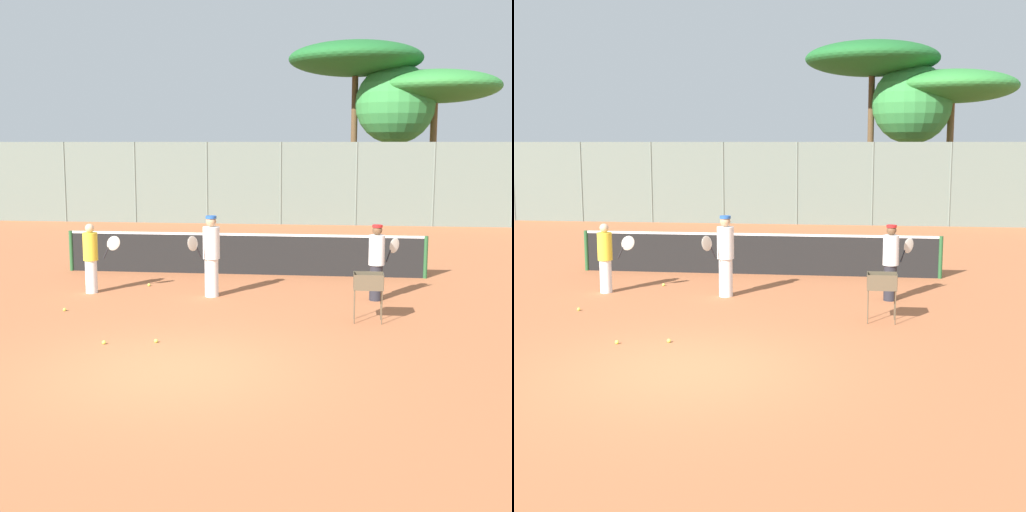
# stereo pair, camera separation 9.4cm
# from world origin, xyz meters

# --- Properties ---
(ground_plane) EXTENTS (80.00, 80.00, 0.00)m
(ground_plane) POSITION_xyz_m (0.00, 0.00, 0.00)
(ground_plane) COLOR #B7663D
(tennis_net) EXTENTS (9.35, 0.10, 1.07)m
(tennis_net) POSITION_xyz_m (0.00, 7.94, 0.56)
(tennis_net) COLOR #26592D
(tennis_net) RESTS_ON ground_plane
(back_fence) EXTENTS (24.89, 0.08, 3.40)m
(back_fence) POSITION_xyz_m (0.00, 19.41, 1.70)
(back_fence) COLOR slate
(back_fence) RESTS_ON ground_plane
(tree_0) EXTENTS (6.06, 6.06, 6.71)m
(tree_0) POSITION_xyz_m (6.76, 24.65, 5.92)
(tree_0) COLOR brown
(tree_0) RESTS_ON ground_plane
(tree_1) EXTENTS (3.70, 3.70, 7.00)m
(tree_1) POSITION_xyz_m (4.92, 24.20, 5.09)
(tree_1) COLOR brown
(tree_1) RESTS_ON ground_plane
(tree_2) EXTENTS (6.27, 6.27, 8.02)m
(tree_2) POSITION_xyz_m (3.05, 24.47, 7.20)
(tree_2) COLOR brown
(tree_2) RESTS_ON ground_plane
(player_white_outfit) EXTENTS (0.86, 0.37, 1.58)m
(player_white_outfit) POSITION_xyz_m (-3.10, 5.26, 0.82)
(player_white_outfit) COLOR white
(player_white_outfit) RESTS_ON ground_plane
(player_red_cap) EXTENTS (0.64, 0.80, 1.80)m
(player_red_cap) POSITION_xyz_m (-0.34, 5.19, 0.93)
(player_red_cap) COLOR white
(player_red_cap) RESTS_ON ground_plane
(player_yellow_shirt) EXTENTS (0.72, 0.66, 1.64)m
(player_yellow_shirt) POSITION_xyz_m (3.28, 5.24, 0.86)
(player_yellow_shirt) COLOR #26262D
(player_yellow_shirt) RESTS_ON ground_plane
(ball_cart) EXTENTS (0.56, 0.41, 0.94)m
(ball_cart) POSITION_xyz_m (3.02, 3.30, 0.71)
(ball_cart) COLOR brown
(ball_cart) RESTS_ON ground_plane
(tennis_ball_0) EXTENTS (0.07, 0.07, 0.07)m
(tennis_ball_0) POSITION_xyz_m (-0.62, 1.42, 0.03)
(tennis_ball_0) COLOR #D1E54C
(tennis_ball_0) RESTS_ON ground_plane
(tennis_ball_1) EXTENTS (0.07, 0.07, 0.07)m
(tennis_ball_1) POSITION_xyz_m (-1.47, 1.22, 0.03)
(tennis_ball_1) COLOR #D1E54C
(tennis_ball_1) RESTS_ON ground_plane
(tennis_ball_2) EXTENTS (0.07, 0.07, 0.07)m
(tennis_ball_2) POSITION_xyz_m (-2.02, 6.13, 0.03)
(tennis_ball_2) COLOR #D1E54C
(tennis_ball_2) RESTS_ON ground_plane
(tennis_ball_4) EXTENTS (0.07, 0.07, 0.07)m
(tennis_ball_4) POSITION_xyz_m (-3.05, 3.46, 0.03)
(tennis_ball_4) COLOR #D1E54C
(tennis_ball_4) RESTS_ON ground_plane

